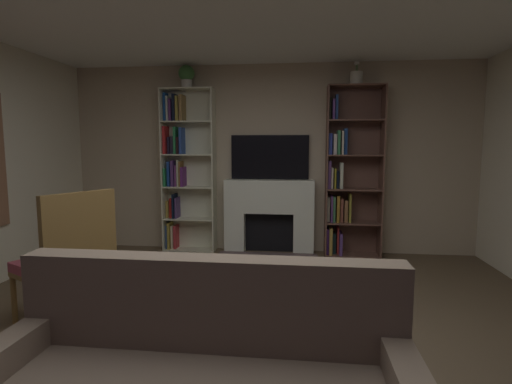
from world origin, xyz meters
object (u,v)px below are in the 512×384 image
at_px(tv, 270,157).
at_px(bookshelf_right, 346,179).
at_px(fireplace, 269,214).
at_px(armchair, 69,257).
at_px(potted_plant, 187,75).
at_px(bookshelf_left, 183,168).
at_px(vase_with_flowers, 356,77).

distance_m(tv, bookshelf_right, 1.08).
xyz_separation_m(fireplace, armchair, (-1.46, -2.43, 0.03)).
distance_m(potted_plant, armchair, 3.07).
relative_size(tv, armchair, 0.96).
bearing_deg(fireplace, bookshelf_left, 178.36).
bearing_deg(bookshelf_right, tv, 175.24).
bearing_deg(tv, fireplace, -90.00).
bearing_deg(vase_with_flowers, potted_plant, 179.99).
distance_m(bookshelf_left, armchair, 2.55).
relative_size(tv, potted_plant, 3.53).
bearing_deg(bookshelf_left, tv, 2.93).
relative_size(fireplace, bookshelf_left, 0.59).
bearing_deg(fireplace, vase_with_flowers, -1.15).
bearing_deg(tv, armchair, -120.01).
bearing_deg(potted_plant, armchair, -97.77).
bearing_deg(bookshelf_left, fireplace, -1.64).
bearing_deg(armchair, fireplace, 59.00).
bearing_deg(bookshelf_left, bookshelf_right, -0.60).
xyz_separation_m(tv, armchair, (-1.46, -2.53, -0.75)).
bearing_deg(potted_plant, vase_with_flowers, -0.01).
bearing_deg(tv, bookshelf_left, -177.07).
xyz_separation_m(potted_plant, vase_with_flowers, (2.27, -0.00, -0.07)).
height_order(fireplace, tv, tv).
distance_m(tv, armchair, 3.02).
distance_m(tv, vase_with_flowers, 1.54).
bearing_deg(armchair, bookshelf_right, 44.36).
height_order(tv, potted_plant, potted_plant).
distance_m(fireplace, potted_plant, 2.21).
bearing_deg(bookshelf_left, potted_plant, -32.69).
xyz_separation_m(fireplace, potted_plant, (-1.13, -0.02, 1.90)).
bearing_deg(tv, vase_with_flowers, -6.06).
distance_m(bookshelf_left, bookshelf_right, 2.27).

